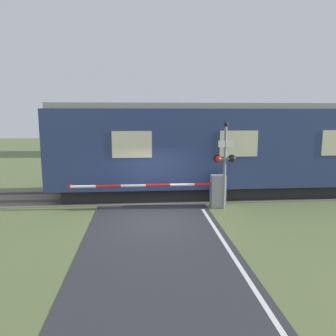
# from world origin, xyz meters

# --- Properties ---
(ground_plane) EXTENTS (80.00, 80.00, 0.00)m
(ground_plane) POSITION_xyz_m (0.00, 0.00, 0.00)
(ground_plane) COLOR #5B6B3D
(track_bed) EXTENTS (36.00, 3.20, 0.13)m
(track_bed) POSITION_xyz_m (0.00, 3.44, 0.02)
(track_bed) COLOR #666056
(track_bed) RESTS_ON ground_plane
(train) EXTENTS (16.37, 3.04, 4.28)m
(train) POSITION_xyz_m (3.68, 3.44, 2.19)
(train) COLOR black
(train) RESTS_ON ground_plane
(crossing_barrier) EXTENTS (6.37, 0.44, 1.35)m
(crossing_barrier) POSITION_xyz_m (2.20, 1.37, 0.73)
(crossing_barrier) COLOR gray
(crossing_barrier) RESTS_ON ground_plane
(signal_post) EXTENTS (0.89, 0.26, 3.52)m
(signal_post) POSITION_xyz_m (2.89, 1.08, 2.00)
(signal_post) COLOR gray
(signal_post) RESTS_ON ground_plane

